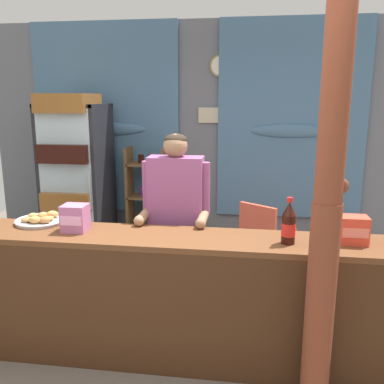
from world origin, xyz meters
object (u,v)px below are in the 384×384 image
(drink_fridge, at_px, (76,172))
(shopkeeper, at_px, (176,208))
(stall_counter, at_px, (166,291))
(soda_bottle_cola, at_px, (289,224))
(plastic_lawn_chair, at_px, (264,237))
(bottle_shelf_rack, at_px, (148,200))
(snack_box_wafer, at_px, (75,218))
(snack_box_crackers, at_px, (353,230))
(timber_post, at_px, (327,212))
(pastry_tray, at_px, (41,220))

(drink_fridge, height_order, shopkeeper, drink_fridge)
(stall_counter, xyz_separation_m, soda_bottle_cola, (0.81, 0.07, 0.50))
(plastic_lawn_chair, xyz_separation_m, shopkeeper, (-0.74, -0.93, 0.53))
(bottle_shelf_rack, height_order, snack_box_wafer, bottle_shelf_rack)
(stall_counter, height_order, snack_box_crackers, snack_box_crackers)
(timber_post, height_order, drink_fridge, timber_post)
(bottle_shelf_rack, bearing_deg, plastic_lawn_chair, -24.52)
(plastic_lawn_chair, xyz_separation_m, snack_box_crackers, (0.53, -1.37, 0.55))
(timber_post, distance_m, soda_bottle_cola, 0.43)
(timber_post, height_order, pastry_tray, timber_post)
(drink_fridge, distance_m, plastic_lawn_chair, 2.23)
(drink_fridge, height_order, plastic_lawn_chair, drink_fridge)
(timber_post, relative_size, snack_box_wafer, 13.60)
(timber_post, xyz_separation_m, soda_bottle_cola, (-0.17, 0.35, -0.19))
(plastic_lawn_chair, xyz_separation_m, pastry_tray, (-1.75, -1.23, 0.48))
(stall_counter, relative_size, timber_post, 1.53)
(shopkeeper, bearing_deg, plastic_lawn_chair, 51.56)
(drink_fridge, bearing_deg, snack_box_crackers, -32.84)
(stall_counter, distance_m, plastic_lawn_chair, 1.67)
(bottle_shelf_rack, distance_m, soda_bottle_cola, 2.57)
(shopkeeper, relative_size, snack_box_crackers, 8.77)
(drink_fridge, height_order, bottle_shelf_rack, drink_fridge)
(timber_post, xyz_separation_m, drink_fridge, (-2.41, 2.13, -0.20))
(stall_counter, xyz_separation_m, bottle_shelf_rack, (-0.66, 2.13, 0.10))
(bottle_shelf_rack, bearing_deg, shopkeeper, -67.95)
(soda_bottle_cola, bearing_deg, shopkeeper, 149.25)
(timber_post, xyz_separation_m, snack_box_wafer, (-1.68, 0.41, -0.22))
(stall_counter, bearing_deg, snack_box_crackers, 6.31)
(bottle_shelf_rack, relative_size, soda_bottle_cola, 4.21)
(bottle_shelf_rack, bearing_deg, pastry_tray, -101.52)
(shopkeeper, relative_size, soda_bottle_cola, 5.17)
(snack_box_wafer, bearing_deg, stall_counter, -10.43)
(bottle_shelf_rack, distance_m, pastry_tray, 1.91)
(drink_fridge, distance_m, bottle_shelf_rack, 0.89)
(shopkeeper, bearing_deg, soda_bottle_cola, -30.75)
(timber_post, distance_m, pastry_tray, 2.12)
(snack_box_crackers, bearing_deg, bottle_shelf_rack, 133.61)
(timber_post, bearing_deg, drink_fridge, 138.46)
(pastry_tray, bearing_deg, drink_fridge, 103.50)
(pastry_tray, bearing_deg, timber_post, -15.41)
(snack_box_crackers, distance_m, snack_box_wafer, 1.93)
(snack_box_crackers, bearing_deg, soda_bottle_cola, -171.26)
(timber_post, bearing_deg, soda_bottle_cola, 116.21)
(bottle_shelf_rack, relative_size, pastry_tray, 3.46)
(timber_post, bearing_deg, plastic_lawn_chair, 98.82)
(stall_counter, distance_m, snack_box_crackers, 1.33)
(plastic_lawn_chair, bearing_deg, soda_bottle_cola, -85.83)
(timber_post, distance_m, snack_box_crackers, 0.54)
(stall_counter, bearing_deg, pastry_tray, 164.97)
(stall_counter, relative_size, snack_box_wafer, 20.80)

